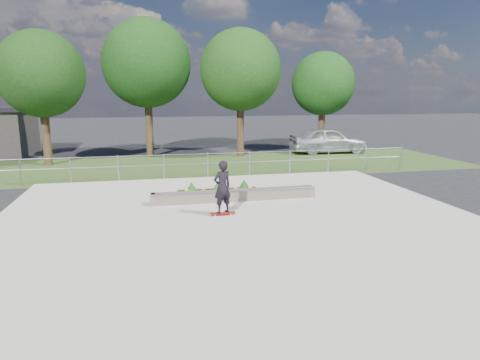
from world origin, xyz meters
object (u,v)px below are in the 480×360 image
object	(u,v)px
planter_bed	(219,193)
skateboarder	(222,187)
parked_car	(328,140)
grind_ledge	(235,195)

from	to	relation	value
planter_bed	skateboarder	xyz separation A→B (m)	(-0.29, -2.31, 0.73)
skateboarder	parked_car	size ratio (longest dim) A/B	0.35
grind_ledge	parked_car	xyz separation A→B (m)	(8.62, 11.32, 0.59)
skateboarder	parked_car	bearing A→B (deg)	54.34
planter_bed	skateboarder	world-z (taller)	skateboarder
planter_bed	parked_car	xyz separation A→B (m)	(9.10, 10.78, 0.61)
grind_ledge	planter_bed	xyz separation A→B (m)	(-0.48, 0.54, -0.02)
planter_bed	skateboarder	bearing A→B (deg)	-97.14
planter_bed	skateboarder	size ratio (longest dim) A/B	1.70
skateboarder	parked_car	xyz separation A→B (m)	(9.39, 13.08, -0.12)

